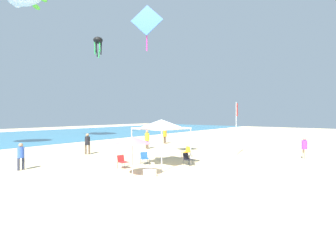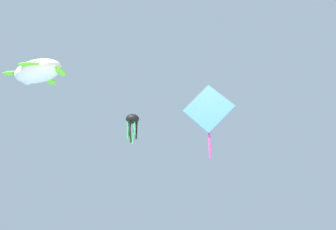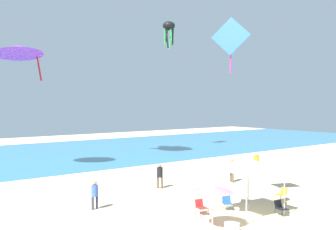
{
  "view_description": "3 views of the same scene",
  "coord_description": "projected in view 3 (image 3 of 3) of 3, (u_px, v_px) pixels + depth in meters",
  "views": [
    {
      "loc": [
        -12.24,
        -7.28,
        3.41
      ],
      "look_at": [
        1.1,
        3.05,
        3.38
      ],
      "focal_mm": 27.16,
      "sensor_mm": 36.0,
      "label": 1
    },
    {
      "loc": [
        -10.75,
        -5.36,
        5.79
      ],
      "look_at": [
        -0.03,
        6.35,
        9.86
      ],
      "focal_mm": 39.38,
      "sensor_mm": 36.0,
      "label": 2
    },
    {
      "loc": [
        -15.29,
        -10.54,
        6.12
      ],
      "look_at": [
        -0.03,
        9.52,
        5.37
      ],
      "focal_mm": 40.57,
      "sensor_mm": 36.0,
      "label": 3
    }
  ],
  "objects": [
    {
      "name": "cooler_box",
      "position": [
        232.0,
        226.0,
        18.27
      ],
      "size": [
        0.47,
        0.66,
        0.4
      ],
      "color": "white",
      "rests_on": "ground"
    },
    {
      "name": "kite_diamond_blue",
      "position": [
        231.0,
        38.0,
        21.84
      ],
      "size": [
        1.21,
        2.01,
        3.29
      ],
      "rotation": [
        0.0,
        0.0,
        2.29
      ],
      "color": "blue"
    },
    {
      "name": "person_kite_handler",
      "position": [
        232.0,
        168.0,
        29.57
      ],
      "size": [
        0.44,
        0.47,
        1.84
      ],
      "rotation": [
        0.0,
        0.0,
        1.17
      ],
      "color": "brown",
      "rests_on": "ground"
    },
    {
      "name": "ocean_strip",
      "position": [
        42.0,
        155.0,
        45.25
      ],
      "size": [
        120.0,
        27.63,
        0.02
      ],
      "primitive_type": "cube",
      "color": "teal",
      "rests_on": "ground"
    },
    {
      "name": "folding_chair_facing_ocean",
      "position": [
        201.0,
        206.0,
        20.93
      ],
      "size": [
        0.61,
        0.69,
        0.82
      ],
      "rotation": [
        0.0,
        0.0,
        6.14
      ],
      "color": "black",
      "rests_on": "ground"
    },
    {
      "name": "folding_chair_near_cooler",
      "position": [
        280.0,
        207.0,
        20.73
      ],
      "size": [
        0.61,
        0.7,
        0.82
      ],
      "rotation": [
        0.0,
        0.0,
        6.14
      ],
      "color": "black",
      "rests_on": "ground"
    },
    {
      "name": "canopy_tent",
      "position": [
        248.0,
        165.0,
        21.0
      ],
      "size": [
        3.12,
        3.06,
        3.08
      ],
      "rotation": [
        0.0,
        0.0,
        -0.08
      ],
      "color": "#B7B7BC",
      "rests_on": "ground"
    },
    {
      "name": "folding_chair_left_of_tent",
      "position": [
        282.0,
        193.0,
        23.92
      ],
      "size": [
        0.69,
        0.61,
        0.82
      ],
      "rotation": [
        0.0,
        0.0,
        4.57
      ],
      "color": "black",
      "rests_on": "ground"
    },
    {
      "name": "person_watching_sky",
      "position": [
        95.0,
        192.0,
        21.97
      ],
      "size": [
        0.44,
        0.39,
        1.66
      ],
      "rotation": [
        0.0,
        0.0,
        0.15
      ],
      "color": "#33384C",
      "rests_on": "ground"
    },
    {
      "name": "beach_umbrella",
      "position": [
        213.0,
        188.0,
        18.45
      ],
      "size": [
        2.06,
        2.06,
        2.21
      ],
      "color": "silver",
      "rests_on": "ground"
    },
    {
      "name": "folding_chair_right_of_tent",
      "position": [
        227.0,
        202.0,
        21.86
      ],
      "size": [
        0.77,
        0.81,
        0.82
      ],
      "rotation": [
        0.0,
        0.0,
        5.7
      ],
      "color": "black",
      "rests_on": "ground"
    },
    {
      "name": "kite_delta_purple",
      "position": [
        19.0,
        50.0,
        34.34
      ],
      "size": [
        4.74,
        4.81,
        3.62
      ],
      "rotation": [
        0.0,
        0.0,
        3.05
      ],
      "color": "purple"
    },
    {
      "name": "kite_octopus_black",
      "position": [
        169.0,
        27.0,
        50.3
      ],
      "size": [
        1.62,
        1.62,
        3.6
      ],
      "rotation": [
        0.0,
        0.0,
        1.5
      ],
      "color": "black"
    },
    {
      "name": "person_far_stroller",
      "position": [
        256.0,
        161.0,
        33.5
      ],
      "size": [
        0.43,
        0.46,
        1.83
      ],
      "rotation": [
        0.0,
        0.0,
        4.27
      ],
      "color": "brown",
      "rests_on": "ground"
    },
    {
      "name": "person_by_tent",
      "position": [
        160.0,
        174.0,
        27.41
      ],
      "size": [
        0.43,
        0.43,
        1.79
      ],
      "rotation": [
        0.0,
        0.0,
        2.13
      ],
      "color": "brown",
      "rests_on": "ground"
    }
  ]
}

